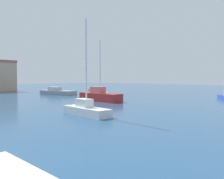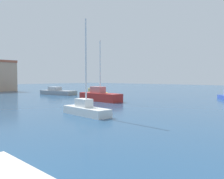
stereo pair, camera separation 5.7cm
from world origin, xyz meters
name	(u,v)px [view 1 (the left image)]	position (x,y,z in m)	size (l,w,h in m)	color
water	(42,101)	(15.00, 20.00, 0.00)	(160.00, 160.00, 0.00)	navy
sailboat_white_far_right	(86,109)	(11.55, 7.42, 0.49)	(1.66, 4.76, 7.41)	white
motorboat_yellow_far_left	(94,93)	(24.99, 21.32, 0.44)	(3.84, 3.50, 1.27)	gold
sailboat_red_outer_mooring	(100,96)	(20.09, 14.84, 0.64)	(1.98, 6.26, 7.54)	#B22823
motorboat_grey_distant_east	(58,92)	(23.00, 28.59, 0.44)	(3.49, 7.10, 1.31)	gray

